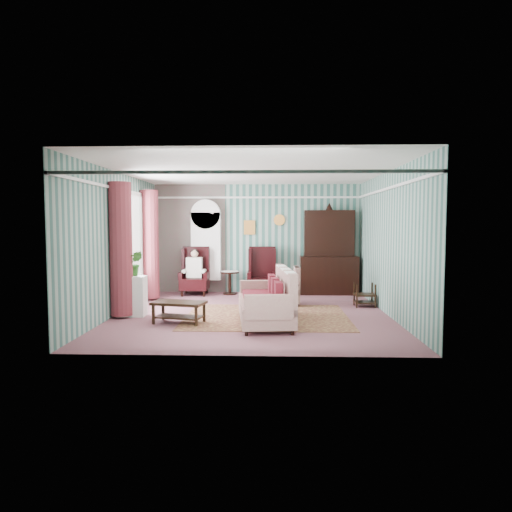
{
  "coord_description": "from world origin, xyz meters",
  "views": [
    {
      "loc": [
        0.4,
        -9.24,
        1.84
      ],
      "look_at": [
        0.06,
        0.6,
        1.15
      ],
      "focal_mm": 32.0,
      "sensor_mm": 36.0,
      "label": 1
    }
  ],
  "objects_px": {
    "dresser_hutch": "(329,249)",
    "seated_woman": "(195,272)",
    "wingback_left": "(195,271)",
    "round_side_table": "(230,283)",
    "nest_table": "(365,295)",
    "floral_armchair": "(285,281)",
    "sofa": "(265,293)",
    "bookcase": "(206,251)",
    "coffee_table": "(179,312)",
    "wingback_right": "(262,271)",
    "plant_stand": "(132,296)"
  },
  "relations": [
    {
      "from": "bookcase",
      "to": "wingback_right",
      "type": "bearing_deg",
      "value": -14.57
    },
    {
      "from": "wingback_left",
      "to": "floral_armchair",
      "type": "bearing_deg",
      "value": -31.4
    },
    {
      "from": "seated_woman",
      "to": "round_side_table",
      "type": "bearing_deg",
      "value": 9.46
    },
    {
      "from": "seated_woman",
      "to": "wingback_right",
      "type": "bearing_deg",
      "value": 0.0
    },
    {
      "from": "seated_woman",
      "to": "round_side_table",
      "type": "xyz_separation_m",
      "value": [
        0.9,
        0.15,
        -0.29
      ]
    },
    {
      "from": "seated_woman",
      "to": "floral_armchair",
      "type": "distance_m",
      "value": 2.7
    },
    {
      "from": "bookcase",
      "to": "round_side_table",
      "type": "xyz_separation_m",
      "value": [
        0.65,
        -0.24,
        -0.82
      ]
    },
    {
      "from": "plant_stand",
      "to": "wingback_left",
      "type": "bearing_deg",
      "value": 73.78
    },
    {
      "from": "nest_table",
      "to": "floral_armchair",
      "type": "relative_size",
      "value": 0.5
    },
    {
      "from": "wingback_left",
      "to": "wingback_right",
      "type": "distance_m",
      "value": 1.75
    },
    {
      "from": "dresser_hutch",
      "to": "nest_table",
      "type": "xyz_separation_m",
      "value": [
        0.57,
        -1.82,
        -0.91
      ]
    },
    {
      "from": "bookcase",
      "to": "nest_table",
      "type": "relative_size",
      "value": 4.15
    },
    {
      "from": "bookcase",
      "to": "floral_armchair",
      "type": "distance_m",
      "value": 2.79
    },
    {
      "from": "bookcase",
      "to": "sofa",
      "type": "bearing_deg",
      "value": -66.55
    },
    {
      "from": "dresser_hutch",
      "to": "coffee_table",
      "type": "xyz_separation_m",
      "value": [
        -3.22,
        -3.65,
        -0.98
      ]
    },
    {
      "from": "bookcase",
      "to": "floral_armchair",
      "type": "xyz_separation_m",
      "value": [
        2.05,
        -1.79,
        -0.58
      ]
    },
    {
      "from": "seated_woman",
      "to": "nest_table",
      "type": "xyz_separation_m",
      "value": [
        4.07,
        -1.55,
        -0.32
      ]
    },
    {
      "from": "dresser_hutch",
      "to": "seated_woman",
      "type": "distance_m",
      "value": 3.56
    },
    {
      "from": "nest_table",
      "to": "coffee_table",
      "type": "relative_size",
      "value": 0.57
    },
    {
      "from": "dresser_hutch",
      "to": "wingback_right",
      "type": "relative_size",
      "value": 1.89
    },
    {
      "from": "bookcase",
      "to": "sofa",
      "type": "height_order",
      "value": "bookcase"
    },
    {
      "from": "round_side_table",
      "to": "plant_stand",
      "type": "relative_size",
      "value": 0.75
    },
    {
      "from": "nest_table",
      "to": "floral_armchair",
      "type": "bearing_deg",
      "value": 175.29
    },
    {
      "from": "dresser_hutch",
      "to": "floral_armchair",
      "type": "xyz_separation_m",
      "value": [
        -1.2,
        -1.67,
        -0.64
      ]
    },
    {
      "from": "floral_armchair",
      "to": "plant_stand",
      "type": "bearing_deg",
      "value": 112.34
    },
    {
      "from": "wingback_left",
      "to": "wingback_right",
      "type": "xyz_separation_m",
      "value": [
        1.75,
        0.0,
        0.0
      ]
    },
    {
      "from": "wingback_left",
      "to": "sofa",
      "type": "bearing_deg",
      "value": -60.81
    },
    {
      "from": "wingback_left",
      "to": "seated_woman",
      "type": "bearing_deg",
      "value": 0.0
    },
    {
      "from": "bookcase",
      "to": "coffee_table",
      "type": "bearing_deg",
      "value": -89.54
    },
    {
      "from": "round_side_table",
      "to": "plant_stand",
      "type": "distance_m",
      "value": 3.36
    },
    {
      "from": "nest_table",
      "to": "floral_armchair",
      "type": "xyz_separation_m",
      "value": [
        -1.77,
        0.15,
        0.27
      ]
    },
    {
      "from": "plant_stand",
      "to": "dresser_hutch",
      "type": "bearing_deg",
      "value": 35.08
    },
    {
      "from": "wingback_left",
      "to": "dresser_hutch",
      "type": "bearing_deg",
      "value": 4.41
    },
    {
      "from": "wingback_right",
      "to": "sofa",
      "type": "distance_m",
      "value": 3.36
    },
    {
      "from": "bookcase",
      "to": "wingback_left",
      "type": "xyz_separation_m",
      "value": [
        -0.25,
        -0.39,
        -0.5
      ]
    },
    {
      "from": "round_side_table",
      "to": "floral_armchair",
      "type": "relative_size",
      "value": 0.56
    },
    {
      "from": "dresser_hutch",
      "to": "wingback_right",
      "type": "distance_m",
      "value": 1.86
    },
    {
      "from": "dresser_hutch",
      "to": "nest_table",
      "type": "relative_size",
      "value": 4.37
    },
    {
      "from": "floral_armchair",
      "to": "round_side_table",
      "type": "bearing_deg",
      "value": 40.88
    },
    {
      "from": "sofa",
      "to": "coffee_table",
      "type": "bearing_deg",
      "value": 85.05
    },
    {
      "from": "plant_stand",
      "to": "coffee_table",
      "type": "height_order",
      "value": "plant_stand"
    },
    {
      "from": "seated_woman",
      "to": "bookcase",
      "type": "bearing_deg",
      "value": 57.34
    },
    {
      "from": "floral_armchair",
      "to": "wingback_right",
      "type": "bearing_deg",
      "value": 20.26
    },
    {
      "from": "wingback_right",
      "to": "round_side_table",
      "type": "height_order",
      "value": "wingback_right"
    },
    {
      "from": "dresser_hutch",
      "to": "wingback_left",
      "type": "bearing_deg",
      "value": -175.59
    },
    {
      "from": "nest_table",
      "to": "plant_stand",
      "type": "relative_size",
      "value": 0.68
    },
    {
      "from": "wingback_left",
      "to": "round_side_table",
      "type": "bearing_deg",
      "value": 9.46
    },
    {
      "from": "dresser_hutch",
      "to": "plant_stand",
      "type": "bearing_deg",
      "value": -144.92
    },
    {
      "from": "dresser_hutch",
      "to": "coffee_table",
      "type": "relative_size",
      "value": 2.48
    },
    {
      "from": "nest_table",
      "to": "sofa",
      "type": "distance_m",
      "value": 2.86
    }
  ]
}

